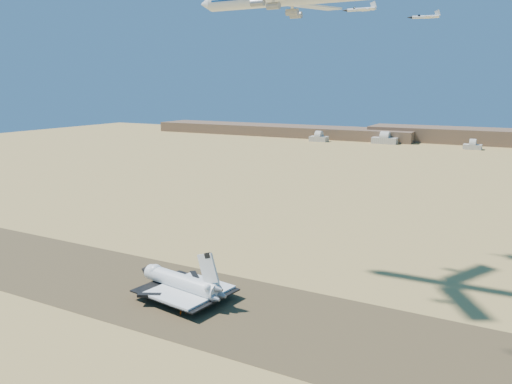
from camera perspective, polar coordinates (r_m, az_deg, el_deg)
The scene contains 10 objects.
ground at distance 168.68m, azimuth -6.96°, elevation -12.27°, with size 1200.00×1200.00×0.00m, color tan.
runway at distance 168.67m, azimuth -6.96°, elevation -12.26°, with size 600.00×50.00×0.06m, color brown.
ridgeline at distance 655.43m, azimuth 26.17°, elevation 5.43°, with size 960.00×90.00×18.00m.
hangars at distance 625.86m, azimuth 14.01°, elevation 5.79°, with size 200.50×29.50×30.00m.
shuttle at distance 170.03m, azimuth -8.59°, elevation -10.29°, with size 37.75×26.69×18.55m.
crew_a at distance 160.21m, azimuth -8.02°, elevation -13.29°, with size 0.68×0.44×1.85m, color #F45E0E.
crew_b at distance 159.19m, azimuth -8.58°, elevation -13.49°, with size 0.87×0.50×1.80m, color #F45E0E.
crew_c at distance 161.38m, azimuth -6.90°, elevation -13.05°, with size 1.10×0.56×1.87m, color #F45E0E.
chase_jet_e at distance 216.05m, azimuth 11.85°, elevation 19.76°, with size 14.10×7.47×3.51m.
chase_jet_f at distance 235.81m, azimuth 18.74°, elevation 18.44°, with size 13.59×7.69×3.42m.
Camera 1 is at (89.98, -124.76, 69.22)m, focal length 35.00 mm.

